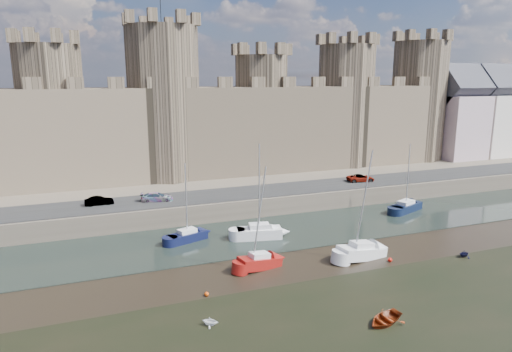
# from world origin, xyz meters

# --- Properties ---
(water_channel) EXTENTS (160.00, 12.00, 0.08)m
(water_channel) POSITION_xyz_m (0.00, 24.00, 0.04)
(water_channel) COLOR black
(water_channel) RESTS_ON ground
(quay) EXTENTS (160.00, 60.00, 2.50)m
(quay) POSITION_xyz_m (0.00, 60.00, 1.25)
(quay) COLOR #4C443A
(quay) RESTS_ON ground
(road) EXTENTS (160.00, 7.00, 0.10)m
(road) POSITION_xyz_m (0.00, 34.00, 2.55)
(road) COLOR black
(road) RESTS_ON quay
(castle) EXTENTS (108.50, 11.00, 29.00)m
(castle) POSITION_xyz_m (-0.64, 48.00, 11.67)
(castle) COLOR #42382B
(castle) RESTS_ON quay
(townhouses) EXTENTS (35.50, 9.05, 18.13)m
(townhouses) POSITION_xyz_m (71.50, 46.00, 10.59)
(townhouses) COLOR #BFA3AA
(townhouses) RESTS_ON quay
(car_1) EXTENTS (3.51, 1.37, 1.14)m
(car_1) POSITION_xyz_m (-8.80, 34.55, 3.07)
(car_1) COLOR gray
(car_1) RESTS_ON quay
(car_2) EXTENTS (4.30, 2.51, 1.17)m
(car_2) POSITION_xyz_m (-1.82, 33.87, 3.09)
(car_2) COLOR gray
(car_2) RESTS_ON quay
(car_3) EXTENTS (4.43, 2.55, 1.16)m
(car_3) POSITION_xyz_m (28.81, 34.18, 3.08)
(car_3) COLOR gray
(car_3) RESTS_ON quay
(sailboat_1) EXTENTS (4.76, 3.10, 8.89)m
(sailboat_1) POSITION_xyz_m (0.08, 24.81, 0.73)
(sailboat_1) COLOR black
(sailboat_1) RESTS_ON ground
(sailboat_2) EXTENTS (5.35, 2.98, 10.90)m
(sailboat_2) POSITION_xyz_m (7.96, 22.83, 0.86)
(sailboat_2) COLOR silver
(sailboat_2) RESTS_ON ground
(sailboat_3) EXTENTS (5.70, 3.86, 9.32)m
(sailboat_3) POSITION_xyz_m (30.65, 25.79, 0.74)
(sailboat_3) COLOR black
(sailboat_3) RESTS_ON ground
(sailboat_4) EXTENTS (4.54, 2.50, 10.03)m
(sailboat_4) POSITION_xyz_m (5.06, 15.19, 0.74)
(sailboat_4) COLOR maroon
(sailboat_4) RESTS_ON ground
(sailboat_5) EXTENTS (5.39, 2.69, 11.16)m
(sailboat_5) POSITION_xyz_m (15.66, 13.83, 0.79)
(sailboat_5) COLOR silver
(sailboat_5) RESTS_ON ground
(dinghy_3) EXTENTS (1.62, 1.56, 0.66)m
(dinghy_3) POSITION_xyz_m (-2.12, 6.75, 0.33)
(dinghy_3) COLOR white
(dinghy_3) RESTS_ON ground
(dinghy_4) EXTENTS (3.48, 2.89, 0.62)m
(dinghy_4) POSITION_xyz_m (10.21, 2.36, 0.31)
(dinghy_4) COLOR maroon
(dinghy_4) RESTS_ON ground
(dinghy_7) EXTENTS (1.57, 1.40, 0.74)m
(dinghy_7) POSITION_xyz_m (25.72, 10.30, 0.37)
(dinghy_7) COLOR black
(dinghy_7) RESTS_ON ground
(buoy_1) EXTENTS (0.39, 0.39, 0.39)m
(buoy_1) POSITION_xyz_m (-1.20, 11.38, 0.20)
(buoy_1) COLOR #D34209
(buoy_1) RESTS_ON ground
(buoy_3) EXTENTS (0.44, 0.44, 0.44)m
(buoy_3) POSITION_xyz_m (17.85, 12.00, 0.22)
(buoy_3) COLOR red
(buoy_3) RESTS_ON ground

